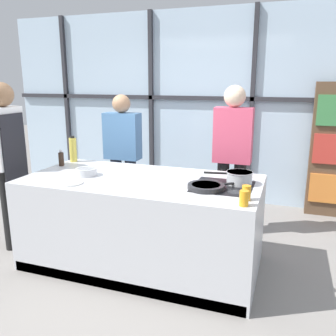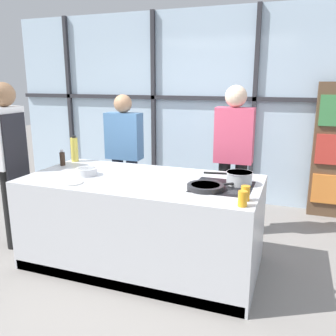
{
  "view_description": "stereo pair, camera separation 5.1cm",
  "coord_description": "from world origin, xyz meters",
  "px_view_note": "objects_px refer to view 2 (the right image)",
  "views": [
    {
      "loc": [
        1.31,
        -3.01,
        1.8
      ],
      "look_at": [
        0.24,
        0.1,
        0.98
      ],
      "focal_mm": 38.0,
      "sensor_mm": 36.0,
      "label": 1
    },
    {
      "loc": [
        1.36,
        -2.99,
        1.8
      ],
      "look_at": [
        0.24,
        0.1,
        0.98
      ],
      "focal_mm": 38.0,
      "sensor_mm": 36.0,
      "label": 2
    }
  ],
  "objects_px": {
    "spectator_center_left": "(234,151)",
    "juice_glass_far": "(245,193)",
    "chef": "(10,153)",
    "frying_pan": "(206,187)",
    "juice_glass_near": "(243,199)",
    "saucepan": "(239,178)",
    "white_plate": "(71,182)",
    "oil_bottle": "(74,149)",
    "spectator_far_left": "(124,151)",
    "mixing_bowl": "(87,171)",
    "pepper_grinder": "(62,158)"
  },
  "relations": [
    {
      "from": "spectator_center_left",
      "to": "juice_glass_far",
      "type": "height_order",
      "value": "spectator_center_left"
    },
    {
      "from": "chef",
      "to": "saucepan",
      "type": "xyz_separation_m",
      "value": [
        2.38,
        0.23,
        -0.11
      ]
    },
    {
      "from": "white_plate",
      "to": "juice_glass_near",
      "type": "height_order",
      "value": "juice_glass_near"
    },
    {
      "from": "frying_pan",
      "to": "juice_glass_near",
      "type": "relative_size",
      "value": 4.3
    },
    {
      "from": "white_plate",
      "to": "pepper_grinder",
      "type": "height_order",
      "value": "pepper_grinder"
    },
    {
      "from": "oil_bottle",
      "to": "juice_glass_near",
      "type": "bearing_deg",
      "value": -22.76
    },
    {
      "from": "juice_glass_near",
      "to": "frying_pan",
      "type": "bearing_deg",
      "value": 137.72
    },
    {
      "from": "white_plate",
      "to": "juice_glass_near",
      "type": "distance_m",
      "value": 1.57
    },
    {
      "from": "chef",
      "to": "juice_glass_near",
      "type": "xyz_separation_m",
      "value": [
        2.5,
        -0.34,
        -0.11
      ]
    },
    {
      "from": "spectator_far_left",
      "to": "juice_glass_far",
      "type": "bearing_deg",
      "value": 142.32
    },
    {
      "from": "spectator_far_left",
      "to": "pepper_grinder",
      "type": "bearing_deg",
      "value": 68.0
    },
    {
      "from": "spectator_center_left",
      "to": "white_plate",
      "type": "relative_size",
      "value": 7.79
    },
    {
      "from": "juice_glass_near",
      "to": "pepper_grinder",
      "type": "bearing_deg",
      "value": 162.71
    },
    {
      "from": "pepper_grinder",
      "to": "chef",
      "type": "bearing_deg",
      "value": -145.63
    },
    {
      "from": "saucepan",
      "to": "mixing_bowl",
      "type": "bearing_deg",
      "value": -172.33
    },
    {
      "from": "frying_pan",
      "to": "juice_glass_far",
      "type": "bearing_deg",
      "value": -27.43
    },
    {
      "from": "frying_pan",
      "to": "saucepan",
      "type": "xyz_separation_m",
      "value": [
        0.24,
        0.25,
        0.04
      ]
    },
    {
      "from": "spectator_center_left",
      "to": "juice_glass_far",
      "type": "relative_size",
      "value": 14.71
    },
    {
      "from": "oil_bottle",
      "to": "pepper_grinder",
      "type": "relative_size",
      "value": 1.67
    },
    {
      "from": "juice_glass_near",
      "to": "oil_bottle",
      "type": "bearing_deg",
      "value": 157.24
    },
    {
      "from": "spectator_far_left",
      "to": "frying_pan",
      "type": "height_order",
      "value": "spectator_far_left"
    },
    {
      "from": "mixing_bowl",
      "to": "juice_glass_near",
      "type": "xyz_separation_m",
      "value": [
        1.58,
        -0.37,
        0.02
      ]
    },
    {
      "from": "saucepan",
      "to": "pepper_grinder",
      "type": "bearing_deg",
      "value": 177.92
    },
    {
      "from": "pepper_grinder",
      "to": "oil_bottle",
      "type": "bearing_deg",
      "value": 87.39
    },
    {
      "from": "oil_bottle",
      "to": "pepper_grinder",
      "type": "distance_m",
      "value": 0.23
    },
    {
      "from": "saucepan",
      "to": "oil_bottle",
      "type": "xyz_separation_m",
      "value": [
        -1.93,
        0.29,
        0.08
      ]
    },
    {
      "from": "frying_pan",
      "to": "juice_glass_near",
      "type": "bearing_deg",
      "value": -42.28
    },
    {
      "from": "chef",
      "to": "frying_pan",
      "type": "relative_size",
      "value": 3.49
    },
    {
      "from": "juice_glass_near",
      "to": "juice_glass_far",
      "type": "bearing_deg",
      "value": 90.0
    },
    {
      "from": "frying_pan",
      "to": "pepper_grinder",
      "type": "xyz_separation_m",
      "value": [
        -1.7,
        0.32,
        0.06
      ]
    },
    {
      "from": "saucepan",
      "to": "pepper_grinder",
      "type": "relative_size",
      "value": 2.43
    },
    {
      "from": "saucepan",
      "to": "oil_bottle",
      "type": "distance_m",
      "value": 1.96
    },
    {
      "from": "frying_pan",
      "to": "oil_bottle",
      "type": "xyz_separation_m",
      "value": [
        -1.69,
        0.53,
        0.12
      ]
    },
    {
      "from": "chef",
      "to": "pepper_grinder",
      "type": "distance_m",
      "value": 0.54
    },
    {
      "from": "spectator_center_left",
      "to": "juice_glass_far",
      "type": "xyz_separation_m",
      "value": [
        0.33,
        -1.33,
        -0.06
      ]
    },
    {
      "from": "spectator_far_left",
      "to": "mixing_bowl",
      "type": "relative_size",
      "value": 7.8
    },
    {
      "from": "spectator_center_left",
      "to": "mixing_bowl",
      "type": "relative_size",
      "value": 8.37
    },
    {
      "from": "spectator_far_left",
      "to": "frying_pan",
      "type": "bearing_deg",
      "value": 140.01
    },
    {
      "from": "pepper_grinder",
      "to": "spectator_center_left",
      "type": "bearing_deg",
      "value": 25.58
    },
    {
      "from": "juice_glass_far",
      "to": "spectator_far_left",
      "type": "bearing_deg",
      "value": 142.32
    },
    {
      "from": "mixing_bowl",
      "to": "spectator_center_left",
      "type": "bearing_deg",
      "value": 41.12
    },
    {
      "from": "chef",
      "to": "white_plate",
      "type": "height_order",
      "value": "chef"
    },
    {
      "from": "juice_glass_far",
      "to": "chef",
      "type": "bearing_deg",
      "value": 175.36
    },
    {
      "from": "pepper_grinder",
      "to": "juice_glass_far",
      "type": "relative_size",
      "value": 1.52
    },
    {
      "from": "white_plate",
      "to": "oil_bottle",
      "type": "height_order",
      "value": "oil_bottle"
    },
    {
      "from": "chef",
      "to": "juice_glass_near",
      "type": "distance_m",
      "value": 2.52
    },
    {
      "from": "pepper_grinder",
      "to": "juice_glass_far",
      "type": "bearing_deg",
      "value": -13.68
    },
    {
      "from": "spectator_far_left",
      "to": "saucepan",
      "type": "height_order",
      "value": "spectator_far_left"
    },
    {
      "from": "spectator_far_left",
      "to": "oil_bottle",
      "type": "bearing_deg",
      "value": 61.97
    },
    {
      "from": "chef",
      "to": "juice_glass_far",
      "type": "bearing_deg",
      "value": 85.36
    }
  ]
}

